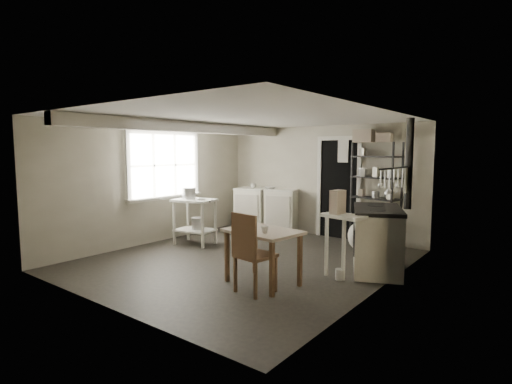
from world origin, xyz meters
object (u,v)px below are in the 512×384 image
Objects in this scene: shelf_rack at (376,196)px; chair at (255,255)px; stockpot at (189,195)px; base_cabinets at (267,210)px; prep_table at (195,223)px; flour_sack at (360,237)px; work_table at (263,256)px; stove at (377,242)px.

shelf_rack is 3.41m from chair.
stockpot reaches higher than chair.
shelf_rack is 1.90× the size of chair.
base_cabinets is 2.48m from shelf_rack.
prep_table is 3.08m from flour_sack.
shelf_rack is at bearing 83.17° from work_table.
chair reaches higher than stove.
chair is (2.67, -1.36, -0.45)m from stockpot.
work_table is at bearing 117.62° from chair.
base_cabinets is at bearing 131.18° from chair.
shelf_rack is 1.61× the size of stove.
stove is at bearing -40.42° from base_cabinets.
stockpot reaches higher than work_table.
stove is (3.40, 0.45, 0.04)m from prep_table.
base_cabinets is (0.50, 1.88, -0.48)m from stockpot.
shelf_rack reaches higher than prep_table.
shelf_rack reaches higher than base_cabinets.
prep_table is 1.91m from base_cabinets.
stockpot is 3.29m from flour_sack.
base_cabinets is (0.35, 1.87, 0.06)m from prep_table.
flour_sack is (0.19, 2.82, -0.24)m from chair.
chair is at bearing -80.62° from shelf_rack.
work_table is (-0.37, -3.06, -0.57)m from shelf_rack.
prep_table is 0.45× the size of shelf_rack.
prep_table is 2.63m from work_table.
chair is 2.83m from flour_sack.
work_table is at bearing -97.02° from flour_sack.
stockpot is 0.28× the size of chair.
shelf_rack reaches higher than flour_sack.
prep_table is 0.90× the size of work_table.
stove reaches higher than work_table.
stove is 1.22m from flour_sack.
stockpot is 3.62m from stove.
base_cabinets is at bearing 169.68° from flour_sack.
shelf_rack is 0.90m from flour_sack.
stove is 2.33× the size of flour_sack.
flour_sack is (2.37, -0.43, -0.22)m from base_cabinets.
work_table is at bearing -70.33° from base_cabinets.
shelf_rack is 2.01× the size of work_table.
shelf_rack reaches higher than stove.
stockpot is 0.24× the size of stove.
prep_table reaches higher than work_table.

